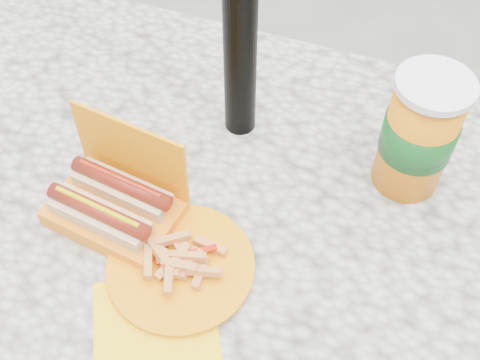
% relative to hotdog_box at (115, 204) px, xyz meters
% --- Properties ---
extents(picnic_table, '(1.20, 0.80, 0.75)m').
position_rel_hotdog_box_xyz_m(picnic_table, '(0.10, 0.08, -0.14)').
color(picnic_table, beige).
rests_on(picnic_table, ground).
extents(hotdog_box, '(0.20, 0.14, 0.15)m').
position_rel_hotdog_box_xyz_m(hotdog_box, '(0.00, 0.00, 0.00)').
color(hotdog_box, orange).
rests_on(hotdog_box, picnic_table).
extents(fries_plate, '(0.22, 0.30, 0.04)m').
position_rel_hotdog_box_xyz_m(fries_plate, '(0.12, -0.05, -0.02)').
color(fries_plate, yellow).
rests_on(fries_plate, picnic_table).
extents(soda_cup, '(0.11, 0.11, 0.20)m').
position_rel_hotdog_box_xyz_m(soda_cup, '(0.38, 0.22, 0.07)').
color(soda_cup, orange).
rests_on(soda_cup, picnic_table).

